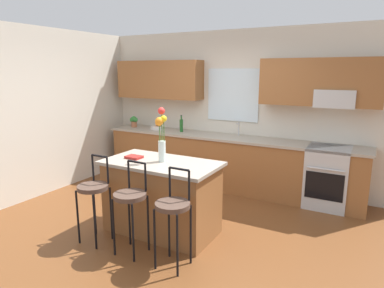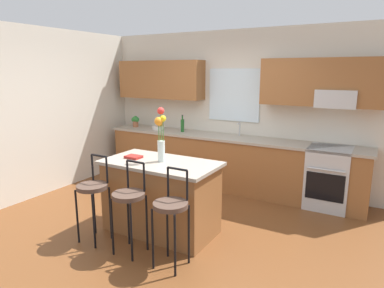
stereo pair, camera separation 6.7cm
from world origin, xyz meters
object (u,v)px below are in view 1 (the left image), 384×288
(oven_range, at_px, (327,177))
(flower_vase, at_px, (161,134))
(kitchen_island, at_px, (162,197))
(bar_stool_far, at_px, (173,209))
(bar_stool_middle, at_px, (131,200))
(fruit_bowl_oranges, at_px, (157,127))
(potted_plant_small, at_px, (134,121))
(bottle_olive_oil, at_px, (181,125))
(cookbook, at_px, (134,157))
(bar_stool_near, at_px, (94,191))

(oven_range, bearing_deg, flower_vase, -132.44)
(kitchen_island, bearing_deg, bar_stool_far, -47.62)
(kitchen_island, relative_size, bar_stool_middle, 1.39)
(oven_range, height_order, fruit_bowl_oranges, fruit_bowl_oranges)
(fruit_bowl_oranges, bearing_deg, potted_plant_small, -179.67)
(oven_range, height_order, bottle_olive_oil, bottle_olive_oil)
(oven_range, distance_m, cookbook, 2.89)
(bar_stool_near, xyz_separation_m, bottle_olive_oil, (-0.29, 2.51, 0.41))
(potted_plant_small, bearing_deg, cookbook, -51.54)
(flower_vase, distance_m, cookbook, 0.52)
(flower_vase, xyz_separation_m, fruit_bowl_oranges, (-1.38, 1.90, -0.29))
(kitchen_island, relative_size, potted_plant_small, 6.61)
(bar_stool_middle, height_order, flower_vase, flower_vase)
(bar_stool_middle, distance_m, flower_vase, 0.88)
(flower_vase, bearing_deg, bar_stool_near, -132.14)
(oven_range, bearing_deg, fruit_bowl_oranges, 179.47)
(bar_stool_middle, bearing_deg, oven_range, 55.37)
(bar_stool_far, bearing_deg, bar_stool_near, 180.00)
(bottle_olive_oil, bearing_deg, bar_stool_near, -83.45)
(oven_range, xyz_separation_m, bar_stool_middle, (-1.72, -2.49, 0.18))
(oven_range, bearing_deg, bar_stool_far, -115.15)
(kitchen_island, bearing_deg, bar_stool_middle, -90.00)
(fruit_bowl_oranges, relative_size, potted_plant_small, 1.10)
(fruit_bowl_oranges, distance_m, bottle_olive_oil, 0.54)
(fruit_bowl_oranges, bearing_deg, bar_stool_near, -71.79)
(bar_stool_near, bearing_deg, kitchen_island, 47.62)
(kitchen_island, distance_m, bar_stool_near, 0.83)
(bar_stool_near, height_order, potted_plant_small, potted_plant_small)
(cookbook, xyz_separation_m, potted_plant_small, (-1.54, 1.94, 0.11))
(cookbook, bearing_deg, bottle_olive_oil, 102.92)
(bar_stool_near, distance_m, bar_stool_middle, 0.55)
(bottle_olive_oil, bearing_deg, fruit_bowl_oranges, 179.57)
(kitchen_island, height_order, cookbook, cookbook)
(bar_stool_far, bearing_deg, bottle_olive_oil, 118.94)
(bar_stool_middle, height_order, bottle_olive_oil, bottle_olive_oil)
(kitchen_island, xyz_separation_m, bar_stool_near, (-0.55, -0.60, 0.17))
(flower_vase, xyz_separation_m, potted_plant_small, (-1.94, 1.90, -0.22))
(bar_stool_near, bearing_deg, bar_stool_middle, 0.00)
(bar_stool_far, xyz_separation_m, cookbook, (-0.94, 0.57, 0.30))
(oven_range, xyz_separation_m, bar_stool_far, (-1.17, -2.49, 0.18))
(flower_vase, relative_size, fruit_bowl_oranges, 2.77)
(kitchen_island, height_order, fruit_bowl_oranges, fruit_bowl_oranges)
(bar_stool_far, bearing_deg, fruit_bowl_oranges, 127.46)
(bar_stool_far, xyz_separation_m, flower_vase, (-0.54, 0.62, 0.63))
(oven_range, xyz_separation_m, kitchen_island, (-1.72, -1.88, 0.00))
(bar_stool_near, xyz_separation_m, bar_stool_middle, (0.55, 0.00, 0.00))
(kitchen_island, height_order, flower_vase, flower_vase)
(bar_stool_middle, bearing_deg, fruit_bowl_oranges, 118.71)
(bar_stool_near, relative_size, bottle_olive_oil, 3.38)
(bar_stool_far, bearing_deg, bar_stool_middle, 180.00)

